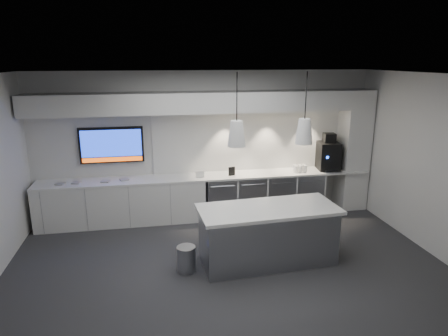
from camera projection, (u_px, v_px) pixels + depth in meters
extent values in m
plane|color=#2E2E31|center=(228.00, 267.00, 6.38)|extent=(7.00, 7.00, 0.00)
plane|color=black|center=(229.00, 75.00, 5.58)|extent=(7.00, 7.00, 0.00)
plane|color=silver|center=(206.00, 144.00, 8.35)|extent=(7.00, 0.00, 7.00)
plane|color=silver|center=(282.00, 256.00, 3.61)|extent=(7.00, 0.00, 7.00)
plane|color=silver|center=(436.00, 167.00, 6.59)|extent=(0.00, 7.00, 7.00)
cube|color=white|center=(208.00, 177.00, 8.20)|extent=(6.80, 0.65, 0.04)
cube|color=silver|center=(122.00, 202.00, 8.02)|extent=(3.30, 0.63, 0.86)
cube|color=#93959B|center=(220.00, 197.00, 8.37)|extent=(0.60, 0.61, 0.85)
cube|color=#93959B|center=(249.00, 195.00, 8.48)|extent=(0.60, 0.61, 0.85)
cube|color=#93959B|center=(278.00, 193.00, 8.59)|extent=(0.60, 0.61, 0.85)
cube|color=#93959B|center=(305.00, 191.00, 8.70)|extent=(0.60, 0.61, 0.85)
cube|color=silver|center=(261.00, 140.00, 8.53)|extent=(4.60, 0.03, 1.30)
cube|color=silver|center=(207.00, 102.00, 7.82)|extent=(6.90, 0.60, 0.40)
cube|color=silver|center=(353.00, 150.00, 8.68)|extent=(0.55, 0.55, 2.60)
cube|color=black|center=(112.00, 145.00, 7.95)|extent=(1.25, 0.06, 0.72)
cube|color=#122EB1|center=(111.00, 143.00, 7.91)|extent=(1.17, 0.00, 0.54)
cube|color=#E7500D|center=(113.00, 159.00, 8.00)|extent=(1.17, 0.00, 0.09)
cube|color=#93959B|center=(268.00, 236.00, 6.46)|extent=(2.17, 0.98, 0.89)
cube|color=white|center=(268.00, 209.00, 6.33)|extent=(2.28, 1.09, 0.05)
cylinder|color=#93959B|center=(186.00, 259.00, 6.22)|extent=(0.33, 0.33, 0.41)
cube|color=black|center=(328.00, 156.00, 8.61)|extent=(0.49, 0.54, 0.59)
cube|color=black|center=(329.00, 138.00, 8.50)|extent=(0.27, 0.27, 0.19)
cube|color=#93959B|center=(332.00, 172.00, 8.44)|extent=(0.35, 0.24, 0.03)
cube|color=black|center=(232.00, 171.00, 8.19)|extent=(0.14, 0.06, 0.18)
cube|color=white|center=(200.00, 174.00, 8.04)|extent=(0.18, 0.03, 0.14)
cube|color=#9A9A9A|center=(60.00, 184.00, 7.63)|extent=(0.19, 0.19, 0.02)
cube|color=#9A9A9A|center=(76.00, 183.00, 7.69)|extent=(0.19, 0.19, 0.02)
cube|color=#9A9A9A|center=(105.00, 181.00, 7.78)|extent=(0.19, 0.19, 0.02)
cube|color=#9A9A9A|center=(124.00, 179.00, 7.90)|extent=(0.20, 0.20, 0.02)
cone|color=silver|center=(237.00, 134.00, 5.91)|extent=(0.27, 0.27, 0.39)
cylinder|color=black|center=(237.00, 97.00, 5.77)|extent=(0.02, 0.02, 0.70)
cone|color=silver|center=(304.00, 131.00, 6.10)|extent=(0.27, 0.27, 0.39)
cylinder|color=black|center=(306.00, 95.00, 5.96)|extent=(0.02, 0.02, 0.70)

